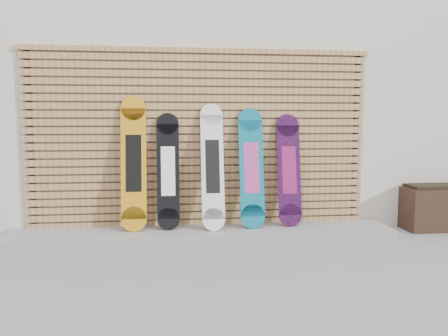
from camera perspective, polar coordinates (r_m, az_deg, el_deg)
The scene contains 9 objects.
ground at distance 4.69m, azimuth -0.44°, elevation -11.41°, with size 80.00×80.00×0.00m, color gray.
building at distance 8.01m, azimuth 0.38°, elevation 8.95°, with size 12.00×5.00×3.60m, color beige.
concrete_step at distance 5.31m, azimuth -2.88°, elevation -8.63°, with size 4.60×0.70×0.12m, color gray.
slat_wall at distance 5.42m, azimuth -3.15°, elevation 3.97°, with size 4.26×0.08×2.29m.
snowboard_0 at distance 5.28m, azimuth -11.72°, elevation 0.61°, with size 0.30×0.31×1.60m.
snowboard_1 at distance 5.28m, azimuth -7.32°, elevation -0.40°, with size 0.27×0.28×1.39m.
snowboard_2 at distance 5.25m, azimuth -1.52°, elevation 0.21°, with size 0.27×0.38×1.50m.
snowboard_3 at distance 5.34m, azimuth 3.60°, elevation 0.03°, with size 0.30×0.33×1.46m.
snowboard_4 at distance 5.47m, azimuth 8.49°, elevation -0.26°, with size 0.29×0.28×1.38m.
Camera 1 is at (-0.49, -4.44, 1.42)m, focal length 35.00 mm.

